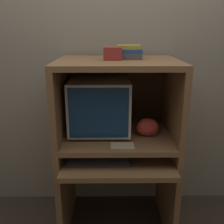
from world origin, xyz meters
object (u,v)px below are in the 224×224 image
object	(u,v)px
snack_bag	(148,127)
storage_box	(113,54)
crt_monitor	(100,104)
mouse	(138,160)
keyboard	(99,161)
book_stack	(129,52)

from	to	relation	value
snack_bag	storage_box	world-z (taller)	storage_box
crt_monitor	storage_box	xyz separation A→B (m)	(0.09, -0.07, 0.37)
mouse	snack_bag	world-z (taller)	snack_bag
crt_monitor	mouse	size ratio (longest dim) A/B	8.18
keyboard	mouse	xyz separation A→B (m)	(0.27, 0.02, 0.00)
keyboard	storage_box	xyz separation A→B (m)	(0.10, 0.19, 0.70)
keyboard	storage_box	size ratio (longest dim) A/B	3.64
crt_monitor	keyboard	world-z (taller)	crt_monitor
crt_monitor	snack_bag	size ratio (longest dim) A/B	2.92
crt_monitor	storage_box	world-z (taller)	storage_box
book_stack	crt_monitor	bearing A→B (deg)	177.90
mouse	keyboard	bearing A→B (deg)	-176.39
mouse	book_stack	bearing A→B (deg)	103.53
book_stack	keyboard	bearing A→B (deg)	-129.46
mouse	book_stack	xyz separation A→B (m)	(-0.06, 0.24, 0.70)
keyboard	mouse	bearing A→B (deg)	3.61
book_stack	storage_box	xyz separation A→B (m)	(-0.11, -0.06, -0.00)
crt_monitor	book_stack	distance (m)	0.43
mouse	storage_box	bearing A→B (deg)	134.12
mouse	storage_box	distance (m)	0.74
keyboard	snack_bag	world-z (taller)	snack_bag
snack_bag	storage_box	xyz separation A→B (m)	(-0.25, 0.04, 0.51)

